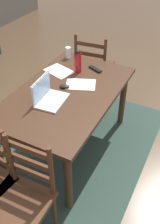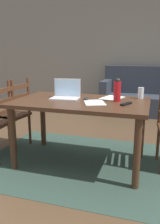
{
  "view_description": "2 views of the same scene",
  "coord_description": "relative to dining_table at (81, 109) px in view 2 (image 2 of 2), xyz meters",
  "views": [
    {
      "loc": [
        -1.82,
        -1.08,
        2.18
      ],
      "look_at": [
        0.06,
        -0.12,
        0.5
      ],
      "focal_mm": 42.08,
      "sensor_mm": 36.0,
      "label": 1
    },
    {
      "loc": [
        0.77,
        -2.49,
        1.26
      ],
      "look_at": [
        -0.04,
        0.09,
        0.59
      ],
      "focal_mm": 37.98,
      "sensor_mm": 36.0,
      "label": 2
    }
  ],
  "objects": [
    {
      "name": "ground_plane",
      "position": [
        0.0,
        0.0,
        -0.65
      ],
      "size": [
        14.0,
        14.0,
        0.0
      ],
      "primitive_type": "plane",
      "color": "brown"
    },
    {
      "name": "area_rug",
      "position": [
        0.0,
        0.0,
        -0.65
      ],
      "size": [
        2.25,
        1.72,
        0.01
      ],
      "primitive_type": "cube",
      "color": "#2D4238",
      "rests_on": "ground"
    },
    {
      "name": "wall_back",
      "position": [
        0.0,
        3.2,
        0.7
      ],
      "size": [
        8.0,
        0.12,
        2.7
      ],
      "primitive_type": "cube",
      "color": "slate",
      "rests_on": "ground"
    },
    {
      "name": "dining_table",
      "position": [
        0.0,
        0.0,
        0.0
      ],
      "size": [
        1.49,
        0.92,
        0.75
      ],
      "color": "#422819",
      "rests_on": "ground"
    },
    {
      "name": "chair_left_far",
      "position": [
        -1.04,
        0.18,
        -0.19
      ],
      "size": [
        0.49,
        0.49,
        0.95
      ],
      "color": "#4C2B19",
      "rests_on": "ground"
    },
    {
      "name": "couch",
      "position": [
        0.59,
        2.72,
        -0.3
      ],
      "size": [
        1.8,
        0.8,
        1.0
      ],
      "color": "#2D333D",
      "rests_on": "ground"
    },
    {
      "name": "laptop",
      "position": [
        -0.21,
        0.08,
        0.15
      ],
      "size": [
        0.34,
        0.25,
        0.23
      ],
      "color": "silver",
      "rests_on": "dining_table"
    },
    {
      "name": "water_bottle",
      "position": [
        0.39,
        0.08,
        0.23
      ],
      "size": [
        0.08,
        0.08,
        0.26
      ],
      "color": "#A81419",
      "rests_on": "dining_table"
    },
    {
      "name": "drinking_glass",
      "position": [
        0.63,
        0.33,
        0.16
      ],
      "size": [
        0.07,
        0.07,
        0.13
      ],
      "primitive_type": "cylinder",
      "color": "silver",
      "rests_on": "dining_table"
    },
    {
      "name": "computer_mouse",
      "position": [
        0.05,
        0.05,
        0.11
      ],
      "size": [
        0.09,
        0.11,
        0.03
      ],
      "primitive_type": "ellipsoid",
      "rotation": [
        0.0,
        0.0,
        0.3
      ],
      "color": "black",
      "rests_on": "dining_table"
    },
    {
      "name": "tv_remote",
      "position": [
        0.51,
        -0.07,
        0.11
      ],
      "size": [
        0.11,
        0.17,
        0.02
      ],
      "primitive_type": "cube",
      "rotation": [
        0.0,
        0.0,
        2.73
      ],
      "color": "black",
      "rests_on": "dining_table"
    },
    {
      "name": "paper_stack_left",
      "position": [
        0.31,
        0.27,
        0.1
      ],
      "size": [
        0.29,
        0.34,
        0.0
      ],
      "primitive_type": "cube",
      "rotation": [
        0.0,
        0.0,
        -0.29
      ],
      "color": "white",
      "rests_on": "dining_table"
    },
    {
      "name": "paper_stack_right",
      "position": [
        0.18,
        -0.06,
        0.1
      ],
      "size": [
        0.3,
        0.35,
        0.0
      ],
      "primitive_type": "cube",
      "rotation": [
        0.0,
        0.0,
        0.38
      ],
      "color": "white",
      "rests_on": "dining_table"
    }
  ]
}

